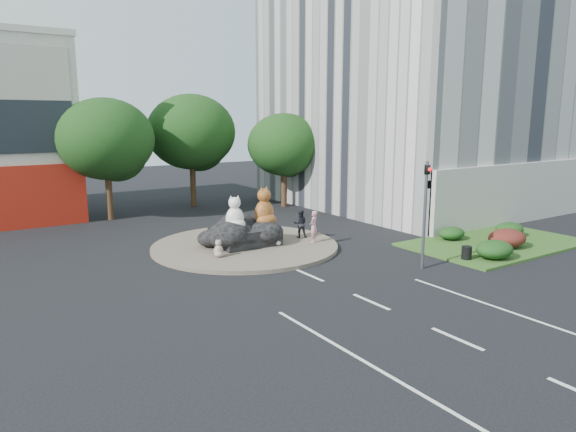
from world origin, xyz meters
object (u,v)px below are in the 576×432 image
cat_white (235,213)px  cat_tabby (264,207)px  kitten_white (277,238)px  pedestrian_dark (300,224)px  litter_bin (467,253)px  pedestrian_pink (314,227)px  kitten_calico (218,248)px

cat_white → cat_tabby: cat_tabby is taller
cat_white → kitten_white: bearing=-4.6°
pedestrian_dark → litter_bin: (4.34, -8.01, -0.56)m
kitten_white → litter_bin: kitten_white is taller
cat_white → pedestrian_pink: (4.07, -1.44, -0.95)m
pedestrian_dark → litter_bin: bearing=150.3°
cat_tabby → pedestrian_pink: 2.92m
kitten_calico → litter_bin: (10.09, -6.76, -0.21)m
kitten_white → pedestrian_pink: (2.04, -0.53, 0.51)m
cat_tabby → pedestrian_dark: 2.62m
cat_white → litter_bin: cat_white is taller
pedestrian_dark → cat_tabby: bearing=29.5°
kitten_white → pedestrian_dark: size_ratio=0.46×
cat_white → kitten_calico: 2.53m
pedestrian_pink → kitten_white: bearing=-46.5°
cat_white → kitten_white: 2.66m
cat_tabby → kitten_white: 1.88m
cat_tabby → litter_bin: size_ratio=3.42×
cat_tabby → pedestrian_pink: size_ratio=1.25×
kitten_calico → pedestrian_dark: size_ratio=0.57×
pedestrian_dark → kitten_calico: bearing=44.1°
cat_white → pedestrian_pink: size_ratio=1.06×
kitten_calico → litter_bin: kitten_calico is taller
cat_tabby → pedestrian_dark: bearing=-22.8°
cat_tabby → kitten_white: bearing=-95.8°
cat_white → pedestrian_dark: (4.12, -0.10, -1.03)m
cat_tabby → litter_bin: (6.66, -8.11, -1.76)m
pedestrian_dark → litter_bin: size_ratio=2.48×
cat_white → cat_tabby: size_ratio=0.85×
cat_white → kitten_calico: (-1.63, -1.35, -1.38)m
cat_tabby → pedestrian_pink: (2.28, -1.43, -1.12)m
pedestrian_dark → kitten_white: bearing=53.0°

